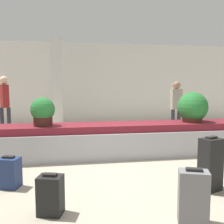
% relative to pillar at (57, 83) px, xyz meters
% --- Properties ---
extents(ground_plane, '(18.00, 18.00, 0.00)m').
position_rel_pillar_xyz_m(ground_plane, '(1.35, -5.37, -1.60)').
color(ground_plane, '#9E937F').
extents(back_wall, '(18.00, 0.06, 3.20)m').
position_rel_pillar_xyz_m(back_wall, '(1.35, 1.01, 0.00)').
color(back_wall, silver).
rests_on(back_wall, ground_plane).
extents(carousel, '(8.04, 0.92, 0.69)m').
position_rel_pillar_xyz_m(carousel, '(1.35, -3.91, -1.27)').
color(carousel, '#9E9EA3').
rests_on(carousel, ground_plane).
extents(pillar, '(0.39, 0.39, 3.20)m').
position_rel_pillar_xyz_m(pillar, '(0.00, 0.00, 0.00)').
color(pillar, silver).
rests_on(pillar, ground_plane).
extents(suitcase_0, '(0.35, 0.31, 0.78)m').
position_rel_pillar_xyz_m(suitcase_0, '(2.43, -5.92, -1.22)').
color(suitcase_0, black).
rests_on(suitcase_0, ground_plane).
extents(suitcase_1, '(0.36, 0.29, 0.61)m').
position_rel_pillar_xyz_m(suitcase_1, '(1.77, -6.70, -1.31)').
color(suitcase_1, slate).
rests_on(suitcase_1, ground_plane).
extents(suitcase_2, '(0.32, 0.28, 0.48)m').
position_rel_pillar_xyz_m(suitcase_2, '(0.24, -6.25, -1.37)').
color(suitcase_2, black).
rests_on(suitcase_2, ground_plane).
extents(suitcase_3, '(0.35, 0.30, 0.47)m').
position_rel_pillar_xyz_m(suitcase_3, '(-0.41, -5.37, -1.38)').
color(suitcase_3, navy).
rests_on(suitcase_3, ground_plane).
extents(potted_plant_0, '(0.48, 0.48, 0.57)m').
position_rel_pillar_xyz_m(potted_plant_0, '(-0.07, -3.97, -0.63)').
color(potted_plant_0, '#381914').
rests_on(potted_plant_0, carousel).
extents(potted_plant_1, '(0.67, 0.67, 0.67)m').
position_rel_pillar_xyz_m(potted_plant_1, '(3.18, -3.88, -0.61)').
color(potted_plant_1, '#4C2319').
rests_on(potted_plant_1, carousel).
extents(traveler_0, '(0.32, 0.23, 1.63)m').
position_rel_pillar_xyz_m(traveler_0, '(3.66, -1.91, -0.63)').
color(traveler_0, '#282833').
rests_on(traveler_0, ground_plane).
extents(traveler_1, '(0.31, 0.37, 1.78)m').
position_rel_pillar_xyz_m(traveler_1, '(-1.45, -1.30, -0.52)').
color(traveler_1, '#282833').
rests_on(traveler_1, ground_plane).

